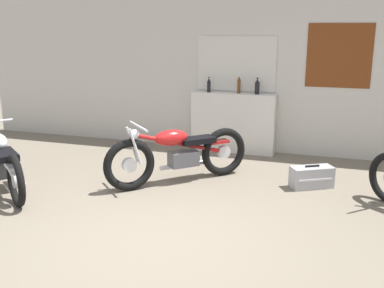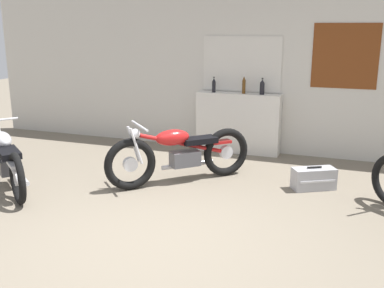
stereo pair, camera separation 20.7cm
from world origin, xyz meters
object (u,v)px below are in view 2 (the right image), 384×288
at_px(motorcycle_red, 180,153).
at_px(motorcycle_silver, 6,157).
at_px(bottle_left_center, 244,85).
at_px(bottle_leftmost, 214,85).
at_px(bottle_center, 262,87).
at_px(hard_case_silver, 314,179).

relative_size(motorcycle_red, motorcycle_silver, 0.92).
relative_size(bottle_left_center, motorcycle_red, 0.20).
distance_m(bottle_leftmost, bottle_center, 0.83).
xyz_separation_m(bottle_leftmost, hard_case_silver, (1.86, -1.42, -1.00)).
bearing_deg(bottle_leftmost, bottle_left_center, 2.93).
height_order(bottle_leftmost, motorcycle_silver, bottle_leftmost).
bearing_deg(motorcycle_red, bottle_left_center, 76.07).
xyz_separation_m(bottle_left_center, motorcycle_red, (-0.45, -1.80, -0.75)).
bearing_deg(motorcycle_red, hard_case_silver, 11.24).
bearing_deg(hard_case_silver, bottle_leftmost, 142.72).
bearing_deg(bottle_leftmost, motorcycle_red, -87.63).
bearing_deg(hard_case_silver, motorcycle_silver, -161.76).
bearing_deg(hard_case_silver, bottle_left_center, 132.90).
xyz_separation_m(bottle_left_center, bottle_center, (0.31, 0.00, -0.02)).
bearing_deg(bottle_left_center, bottle_leftmost, -177.07).
bearing_deg(motorcycle_red, motorcycle_silver, -156.40).
xyz_separation_m(bottle_leftmost, bottle_left_center, (0.52, 0.03, 0.02)).
height_order(bottle_left_center, motorcycle_silver, bottle_left_center).
distance_m(bottle_center, hard_case_silver, 2.04).
bearing_deg(bottle_center, motorcycle_silver, -136.86).
bearing_deg(bottle_left_center, hard_case_silver, -47.10).
bearing_deg(bottle_left_center, motorcycle_silver, -133.67).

